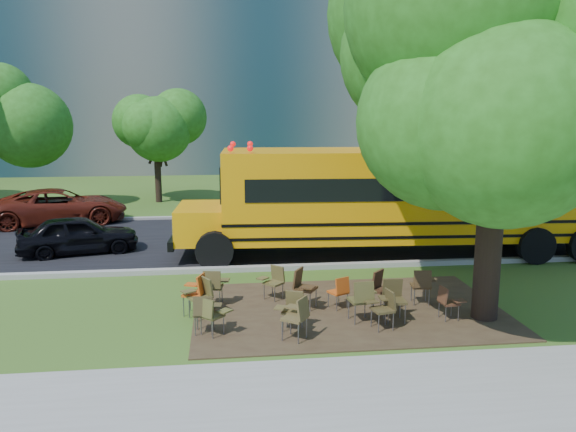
{
  "coord_description": "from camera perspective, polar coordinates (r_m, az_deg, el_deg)",
  "views": [
    {
      "loc": [
        -1.81,
        -12.51,
        4.5
      ],
      "look_at": [
        0.16,
        4.16,
        1.36
      ],
      "focal_mm": 35.0,
      "sensor_mm": 36.0,
      "label": 1
    }
  ],
  "objects": [
    {
      "name": "chair_15",
      "position": [
        12.57,
        -8.79,
        -7.8
      ],
      "size": [
        0.74,
        0.61,
        0.91
      ],
      "rotation": [
        0.0,
        0.0,
        2.09
      ],
      "color": "brown",
      "rests_on": "ground"
    },
    {
      "name": "chair_5",
      "position": [
        12.42,
        10.6,
        -8.0
      ],
      "size": [
        0.61,
        0.55,
        0.94
      ],
      "rotation": [
        0.0,
        0.0,
        3.13
      ],
      "color": "#43391D",
      "rests_on": "ground"
    },
    {
      "name": "school_bus",
      "position": [
        18.08,
        12.71,
        2.15
      ],
      "size": [
        13.75,
        3.74,
        3.33
      ],
      "rotation": [
        0.0,
        0.0,
        -0.05
      ],
      "color": "orange",
      "rests_on": "ground"
    },
    {
      "name": "chair_3",
      "position": [
        11.76,
        0.41,
        -9.23
      ],
      "size": [
        0.67,
        0.52,
        0.83
      ],
      "rotation": [
        0.0,
        0.0,
        2.75
      ],
      "color": "brown",
      "rests_on": "ground"
    },
    {
      "name": "chair_7",
      "position": [
        12.75,
        15.93,
        -8.2
      ],
      "size": [
        0.5,
        0.51,
        0.77
      ],
      "rotation": [
        0.0,
        0.0,
        -1.46
      ],
      "color": "#492B1A",
      "rests_on": "ground"
    },
    {
      "name": "building_right",
      "position": [
        57.28,
        21.2,
        17.93
      ],
      "size": [
        30.0,
        16.0,
        25.0
      ],
      "primitive_type": "cube",
      "color": "slate",
      "rests_on": "ground"
    },
    {
      "name": "bg_tree_2",
      "position": [
        28.69,
        -13.31,
        9.74
      ],
      "size": [
        4.8,
        4.8,
        6.62
      ],
      "color": "black",
      "rests_on": "ground"
    },
    {
      "name": "kerb_far",
      "position": [
        24.09,
        -2.31,
        -0.01
      ],
      "size": [
        80.0,
        0.25,
        0.14
      ],
      "primitive_type": "cube",
      "color": "gray",
      "rests_on": "ground"
    },
    {
      "name": "dirt_patch",
      "position": [
        13.12,
        6.13,
        -9.45
      ],
      "size": [
        7.0,
        4.5,
        0.03
      ],
      "primitive_type": "cube",
      "color": "#382819",
      "rests_on": "ground"
    },
    {
      "name": "chair_8",
      "position": [
        12.81,
        -9.26,
        -7.39
      ],
      "size": [
        0.58,
        0.73,
        0.93
      ],
      "rotation": [
        0.0,
        0.0,
        1.22
      ],
      "color": "#B94C13",
      "rests_on": "ground"
    },
    {
      "name": "chair_10",
      "position": [
        12.96,
        1.53,
        -6.98
      ],
      "size": [
        0.63,
        0.8,
        0.95
      ],
      "rotation": [
        0.0,
        0.0,
        -2.11
      ],
      "color": "#412B17",
      "rests_on": "ground"
    },
    {
      "name": "black_car",
      "position": [
        19.11,
        -20.52,
        -1.79
      ],
      "size": [
        3.92,
        2.33,
        1.25
      ],
      "primitive_type": "imported",
      "rotation": [
        0.0,
        0.0,
        1.82
      ],
      "color": "black",
      "rests_on": "ground"
    },
    {
      "name": "chair_11",
      "position": [
        13.01,
        5.32,
        -7.4
      ],
      "size": [
        0.54,
        0.64,
        0.79
      ],
      "rotation": [
        0.0,
        0.0,
        0.47
      ],
      "color": "#C44E15",
      "rests_on": "ground"
    },
    {
      "name": "chair_13",
      "position": [
        13.59,
        13.48,
        -6.63
      ],
      "size": [
        0.62,
        0.52,
        0.88
      ],
      "rotation": [
        0.0,
        0.0,
        -0.12
      ],
      "color": "#443018",
      "rests_on": "ground"
    },
    {
      "name": "chair_1",
      "position": [
        11.55,
        -7.8,
        -9.72
      ],
      "size": [
        0.71,
        0.56,
        0.82
      ],
      "rotation": [
        0.0,
        0.0,
        -0.75
      ],
      "color": "#504D22",
      "rests_on": "ground"
    },
    {
      "name": "asphalt_road",
      "position": [
        20.1,
        -1.4,
        -2.29
      ],
      "size": [
        80.0,
        8.0,
        0.04
      ],
      "primitive_type": "cube",
      "color": "black",
      "rests_on": "ground"
    },
    {
      "name": "ground",
      "position": [
        13.41,
        1.43,
        -9.0
      ],
      "size": [
        160.0,
        160.0,
        0.0
      ],
      "primitive_type": "plane",
      "color": "#344F18",
      "rests_on": "ground"
    },
    {
      "name": "main_tree",
      "position": [
        12.53,
        20.72,
        12.92
      ],
      "size": [
        7.2,
        7.2,
        8.76
      ],
      "color": "black",
      "rests_on": "ground"
    },
    {
      "name": "chair_6",
      "position": [
        11.98,
        9.74,
        -8.93
      ],
      "size": [
        0.6,
        0.58,
        0.85
      ],
      "rotation": [
        0.0,
        0.0,
        1.78
      ],
      "color": "#43381D",
      "rests_on": "ground"
    },
    {
      "name": "sidewalk",
      "position": [
        8.93,
        6.26,
        -19.58
      ],
      "size": [
        60.0,
        4.0,
        0.04
      ],
      "primitive_type": "cube",
      "color": "gray",
      "rests_on": "ground"
    },
    {
      "name": "chair_12",
      "position": [
        13.01,
        9.54,
        -7.1
      ],
      "size": [
        0.64,
        0.8,
        0.94
      ],
      "rotation": [
        0.0,
        0.0,
        3.95
      ],
      "color": "#3D2516",
      "rests_on": "ground"
    },
    {
      "name": "chair_0",
      "position": [
        11.65,
        -8.43,
        -9.44
      ],
      "size": [
        0.59,
        0.5,
        0.86
      ],
      "rotation": [
        0.0,
        0.0,
        -0.08
      ],
      "color": "#41361C",
      "rests_on": "ground"
    },
    {
      "name": "kerb_near",
      "position": [
        16.23,
        -0.07,
        -5.24
      ],
      "size": [
        80.0,
        0.25,
        0.14
      ],
      "primitive_type": "cube",
      "color": "gray",
      "rests_on": "ground"
    },
    {
      "name": "bg_car_red",
      "position": [
        24.42,
        -22.18,
        0.9
      ],
      "size": [
        5.61,
        3.58,
        1.44
      ],
      "primitive_type": "imported",
      "rotation": [
        0.0,
        0.0,
        1.82
      ],
      "color": "#51180D",
      "rests_on": "ground"
    },
    {
      "name": "chair_2",
      "position": [
        11.24,
        0.98,
        -9.88
      ],
      "size": [
        0.61,
        0.78,
        0.92
      ],
      "rotation": [
        0.0,
        0.0,
        0.96
      ],
      "color": "brown",
      "rests_on": "ground"
    },
    {
      "name": "chair_4",
      "position": [
        12.22,
        7.59,
        -8.12
      ],
      "size": [
        0.65,
        0.64,
        0.97
      ],
      "rotation": [
        0.0,
        0.0,
        0.14
      ],
      "color": "#4B4620",
      "rests_on": "ground"
    },
    {
      "name": "chair_14",
      "position": [
        13.24,
        -7.53,
        -6.85
      ],
      "size": [
        0.64,
        0.52,
        0.89
      ],
      "rotation": [
        0.0,
        0.0,
        6.13
      ],
      "color": "#49411F",
      "rests_on": "ground"
    },
    {
      "name": "bg_tree_3",
      "position": [
        28.27,
        13.85,
        11.37
      ],
      "size": [
        5.6,
        5.6,
        7.84
      ],
      "color": "black",
      "rests_on": "ground"
    },
    {
      "name": "chair_9",
      "position": [
        13.63,
        -1.44,
        -6.43
      ],
      "size": [
        0.71,
        0.56,
        0.82
      ],
      "rotation": [
        0.0,
        0.0,
        2.39
      ],
      "color": "brown",
      "rests_on": "ground"
    },
    {
      "name": "building_main",
      "position": [
        49.33,
        -14.6,
        17.84
      ],
      "size": [
        38.0,
        16.0,
        22.0
      ],
      "primitive_type": "cube",
      "color": "#5F5F5B",
      "rests_on": "ground"
    }
  ]
}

